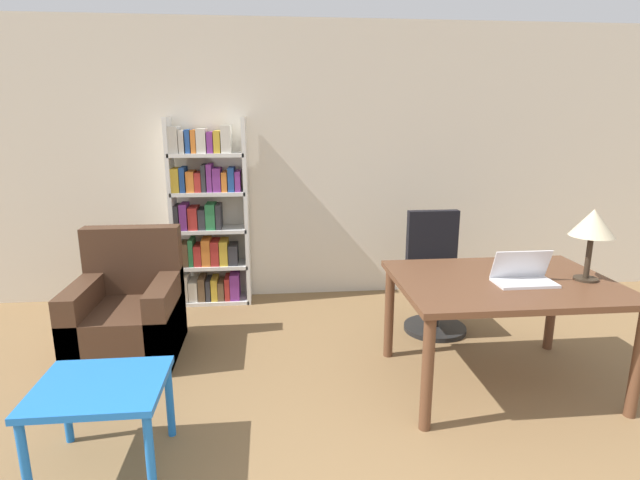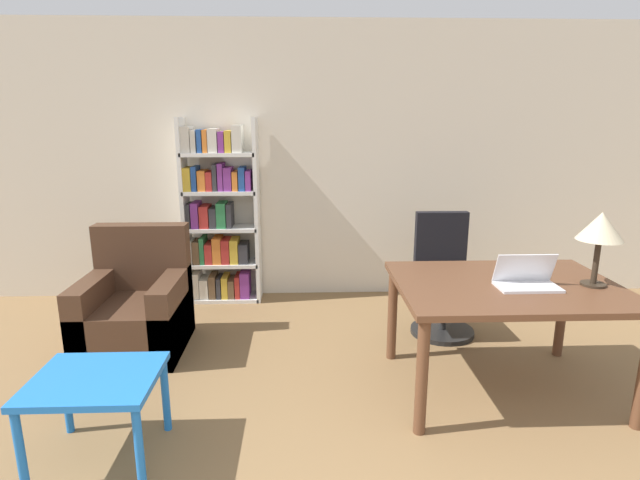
{
  "view_description": "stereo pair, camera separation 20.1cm",
  "coord_description": "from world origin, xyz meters",
  "views": [
    {
      "loc": [
        -0.53,
        -0.46,
        1.79
      ],
      "look_at": [
        -0.21,
        2.74,
        1.0
      ],
      "focal_mm": 28.0,
      "sensor_mm": 36.0,
      "label": 1
    },
    {
      "loc": [
        -0.33,
        -0.47,
        1.79
      ],
      "look_at": [
        -0.21,
        2.74,
        1.0
      ],
      "focal_mm": 28.0,
      "sensor_mm": 36.0,
      "label": 2
    }
  ],
  "objects": [
    {
      "name": "side_table_blue",
      "position": [
        -1.41,
        1.91,
        0.41
      ],
      "size": [
        0.64,
        0.56,
        0.48
      ],
      "color": "blue",
      "rests_on": "ground_plane"
    },
    {
      "name": "desk",
      "position": [
        1.0,
        2.54,
        0.66
      ],
      "size": [
        1.42,
        1.06,
        0.75
      ],
      "color": "brown",
      "rests_on": "ground_plane"
    },
    {
      "name": "armchair",
      "position": [
        -1.64,
        3.27,
        0.3
      ],
      "size": [
        0.75,
        0.79,
        0.95
      ],
      "color": "#472D1E",
      "rests_on": "ground_plane"
    },
    {
      "name": "laptop",
      "position": [
        1.08,
        2.46,
        0.8
      ],
      "size": [
        0.38,
        0.21,
        0.21
      ],
      "color": "silver",
      "rests_on": "desk"
    },
    {
      "name": "table_lamp",
      "position": [
        1.53,
        2.48,
        1.12
      ],
      "size": [
        0.28,
        0.28,
        0.47
      ],
      "color": "#2D2319",
      "rests_on": "desk"
    },
    {
      "name": "wall_back",
      "position": [
        0.0,
        4.53,
        1.35
      ],
      "size": [
        8.0,
        0.06,
        2.7
      ],
      "color": "beige",
      "rests_on": "ground_plane"
    },
    {
      "name": "bookshelf",
      "position": [
        -1.14,
        4.34,
        0.84
      ],
      "size": [
        0.73,
        0.28,
        1.8
      ],
      "color": "white",
      "rests_on": "ground_plane"
    },
    {
      "name": "office_chair",
      "position": [
        0.86,
        3.51,
        0.44
      ],
      "size": [
        0.53,
        0.53,
        1.02
      ],
      "color": "black",
      "rests_on": "ground_plane"
    }
  ]
}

